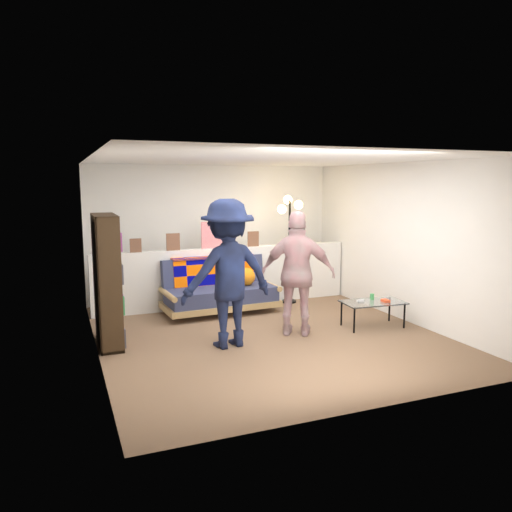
{
  "coord_description": "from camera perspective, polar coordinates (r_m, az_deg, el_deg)",
  "views": [
    {
      "loc": [
        -2.63,
        -6.18,
        2.11
      ],
      "look_at": [
        0.0,
        0.4,
        1.05
      ],
      "focal_mm": 35.0,
      "sensor_mm": 36.0,
      "label": 1
    }
  ],
  "objects": [
    {
      "name": "ground",
      "position": [
        7.05,
        1.22,
        -8.93
      ],
      "size": [
        5.0,
        5.0,
        0.0
      ],
      "primitive_type": "plane",
      "color": "brown",
      "rests_on": "ground"
    },
    {
      "name": "room_shell",
      "position": [
        7.17,
        -0.21,
        4.99
      ],
      "size": [
        4.6,
        5.05,
        2.45
      ],
      "color": "silver",
      "rests_on": "ground"
    },
    {
      "name": "half_wall_ledge",
      "position": [
        8.56,
        -3.49,
        -2.36
      ],
      "size": [
        4.45,
        0.15,
        1.0
      ],
      "primitive_type": "cube",
      "color": "silver",
      "rests_on": "ground"
    },
    {
      "name": "ledge_decor",
      "position": [
        8.37,
        -4.96,
        2.07
      ],
      "size": [
        2.97,
        0.02,
        0.45
      ],
      "color": "brown",
      "rests_on": "half_wall_ledge"
    },
    {
      "name": "futon_sofa",
      "position": [
        8.15,
        -4.12,
        -3.86
      ],
      "size": [
        1.88,
        0.98,
        0.79
      ],
      "color": "#A98652",
      "rests_on": "ground"
    },
    {
      "name": "bookshelf",
      "position": [
        6.7,
        -16.66,
        -3.2
      ],
      "size": [
        0.28,
        0.85,
        1.7
      ],
      "color": "black",
      "rests_on": "ground"
    },
    {
      "name": "coffee_table",
      "position": [
        7.51,
        13.26,
        -5.28
      ],
      "size": [
        0.94,
        0.57,
        0.47
      ],
      "color": "black",
      "rests_on": "ground"
    },
    {
      "name": "floor_lamp",
      "position": [
        8.68,
        3.83,
        3.31
      ],
      "size": [
        0.42,
        0.33,
        1.87
      ],
      "color": "black",
      "rests_on": "ground"
    },
    {
      "name": "person_left",
      "position": [
        6.36,
        -3.28,
        -2.02
      ],
      "size": [
        1.3,
        0.84,
        1.9
      ],
      "primitive_type": "imported",
      "rotation": [
        0.0,
        0.0,
        3.26
      ],
      "color": "black",
      "rests_on": "ground"
    },
    {
      "name": "person_right",
      "position": [
        6.86,
        4.81,
        -2.03
      ],
      "size": [
        1.08,
        0.87,
        1.72
      ],
      "primitive_type": "imported",
      "rotation": [
        0.0,
        0.0,
        2.61
      ],
      "color": "pink",
      "rests_on": "ground"
    }
  ]
}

